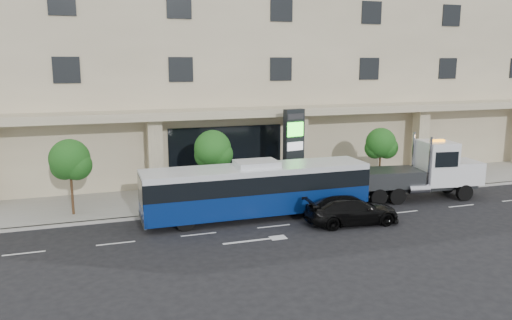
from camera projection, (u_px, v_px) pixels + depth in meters
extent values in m
plane|color=black|center=(264.00, 218.00, 27.54)|extent=(120.00, 120.00, 0.00)
cube|color=gray|center=(239.00, 194.00, 32.18)|extent=(120.00, 6.00, 0.15)
cube|color=gray|center=(253.00, 207.00, 29.39)|extent=(120.00, 0.30, 0.15)
cube|color=tan|center=(201.00, 43.00, 40.06)|extent=(60.00, 15.00, 20.00)
cube|color=tan|center=(230.00, 113.00, 32.88)|extent=(60.00, 2.80, 0.50)
cube|color=black|center=(226.00, 155.00, 34.55)|extent=(8.00, 0.12, 4.00)
cube|color=tan|center=(155.00, 156.00, 31.83)|extent=(0.90, 0.90, 4.90)
cube|color=tan|center=(299.00, 147.00, 34.93)|extent=(0.90, 0.90, 4.90)
cube|color=tan|center=(420.00, 141.00, 38.03)|extent=(0.90, 0.90, 4.90)
cylinder|color=#422B19|center=(72.00, 190.00, 27.50)|extent=(0.14, 0.14, 2.80)
sphere|color=#1B5017|center=(70.00, 159.00, 27.17)|extent=(2.20, 2.20, 2.20)
sphere|color=#1B5017|center=(77.00, 165.00, 27.15)|extent=(1.65, 1.65, 1.65)
sphere|color=#1B5017|center=(64.00, 166.00, 27.34)|extent=(1.54, 1.54, 1.54)
cylinder|color=#422B19|center=(213.00, 178.00, 29.97)|extent=(0.14, 0.14, 2.94)
sphere|color=#1B5017|center=(213.00, 148.00, 29.62)|extent=(2.20, 2.20, 2.20)
sphere|color=#1B5017|center=(219.00, 154.00, 29.61)|extent=(1.65, 1.65, 1.65)
sphere|color=#1B5017|center=(207.00, 155.00, 29.79)|extent=(1.54, 1.54, 1.54)
cylinder|color=#422B19|center=(380.00, 167.00, 33.55)|extent=(0.14, 0.14, 2.73)
sphere|color=#1B5017|center=(381.00, 143.00, 33.23)|extent=(2.00, 2.00, 2.00)
sphere|color=#1B5017|center=(387.00, 148.00, 33.21)|extent=(1.50, 1.50, 1.50)
sphere|color=#1B5017|center=(375.00, 148.00, 33.40)|extent=(1.40, 1.40, 1.40)
cylinder|color=black|center=(186.00, 221.00, 25.35)|extent=(1.04, 0.31, 1.04)
cylinder|color=black|center=(178.00, 209.00, 27.39)|extent=(1.04, 0.31, 1.04)
cylinder|color=black|center=(320.00, 208.00, 27.67)|extent=(1.04, 0.31, 1.04)
cylinder|color=black|center=(304.00, 198.00, 29.71)|extent=(1.04, 0.31, 1.04)
cube|color=navy|center=(257.00, 200.00, 27.57)|extent=(12.53, 2.62, 1.25)
cube|color=black|center=(257.00, 180.00, 27.36)|extent=(12.53, 2.67, 0.94)
cube|color=silver|center=(257.00, 169.00, 27.24)|extent=(12.53, 2.62, 0.31)
cube|color=silver|center=(257.00, 164.00, 27.18)|extent=(2.30, 1.67, 0.31)
cube|color=#2D3033|center=(143.00, 220.00, 25.75)|extent=(0.14, 2.61, 0.31)
cube|color=#2D3033|center=(356.00, 199.00, 29.59)|extent=(0.14, 2.61, 0.31)
cube|color=#2D3033|center=(417.00, 187.00, 31.34)|extent=(7.97, 2.01, 0.37)
cube|color=white|center=(462.00, 172.00, 31.72)|extent=(2.14, 2.38, 1.40)
cube|color=silver|center=(475.00, 171.00, 31.88)|extent=(0.33, 1.86, 1.12)
cube|color=white|center=(436.00, 163.00, 31.26)|extent=(2.16, 2.56, 2.70)
cube|color=black|center=(449.00, 156.00, 31.34)|extent=(0.38, 2.04, 1.12)
cylinder|color=silver|center=(430.00, 163.00, 30.04)|extent=(0.19, 0.19, 3.16)
cylinder|color=silver|center=(413.00, 157.00, 32.02)|extent=(0.19, 0.19, 3.16)
cube|color=#2D3033|center=(388.00, 178.00, 30.85)|extent=(4.18, 2.75, 1.02)
cube|color=#2D3033|center=(354.00, 188.00, 30.56)|extent=(1.51, 0.46, 0.20)
cube|color=#2D3033|center=(345.00, 194.00, 30.53)|extent=(0.46, 1.69, 0.17)
cube|color=orange|center=(438.00, 141.00, 30.99)|extent=(0.87, 0.44, 0.13)
cylinder|color=black|center=(464.00, 193.00, 30.92)|extent=(1.06, 0.44, 1.02)
cylinder|color=black|center=(447.00, 185.00, 32.81)|extent=(1.06, 0.44, 1.02)
cylinder|color=black|center=(397.00, 196.00, 30.12)|extent=(1.06, 0.44, 1.02)
cylinder|color=black|center=(383.00, 188.00, 32.00)|extent=(1.06, 0.44, 1.02)
cylinder|color=black|center=(379.00, 197.00, 29.90)|extent=(1.06, 0.44, 1.02)
cylinder|color=black|center=(366.00, 189.00, 31.79)|extent=(1.06, 0.44, 1.02)
imported|color=black|center=(352.00, 210.00, 26.47)|extent=(5.21, 2.44, 1.47)
cube|color=black|center=(294.00, 151.00, 32.02)|extent=(1.41, 0.70, 5.40)
cube|color=#30FA29|center=(295.00, 129.00, 31.51)|extent=(1.16, 0.28, 0.90)
cube|color=silver|center=(295.00, 146.00, 31.71)|extent=(1.16, 0.28, 0.54)
cube|color=#262628|center=(296.00, 117.00, 31.35)|extent=(1.16, 0.28, 0.36)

